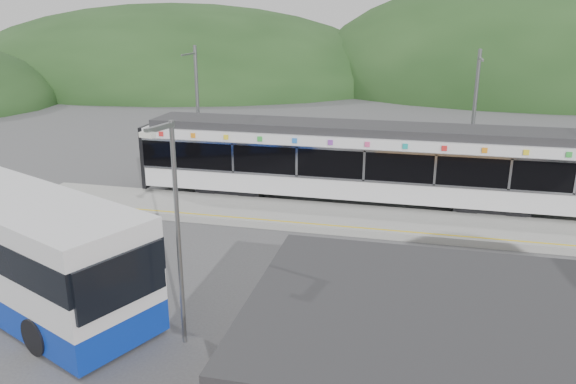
# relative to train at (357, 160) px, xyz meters

# --- Properties ---
(ground) EXTENTS (120.00, 120.00, 0.00)m
(ground) POSITION_rel_train_xyz_m (-1.82, -6.00, -2.06)
(ground) COLOR #4C4C4F
(ground) RESTS_ON ground
(hills) EXTENTS (146.00, 149.00, 26.00)m
(hills) POSITION_rel_train_xyz_m (4.37, -0.71, -2.06)
(hills) COLOR #1E3D19
(hills) RESTS_ON ground
(platform) EXTENTS (26.00, 3.20, 0.30)m
(platform) POSITION_rel_train_xyz_m (-1.82, -2.70, -1.91)
(platform) COLOR #9E9E99
(platform) RESTS_ON ground
(yellow_line) EXTENTS (26.00, 0.10, 0.01)m
(yellow_line) POSITION_rel_train_xyz_m (-1.82, -4.00, -1.76)
(yellow_line) COLOR yellow
(yellow_line) RESTS_ON platform
(train) EXTENTS (20.44, 3.01, 3.74)m
(train) POSITION_rel_train_xyz_m (0.00, 0.00, 0.00)
(train) COLOR black
(train) RESTS_ON ground
(catenary_mast_west) EXTENTS (0.18, 1.80, 7.00)m
(catenary_mast_west) POSITION_rel_train_xyz_m (-8.82, 2.56, 1.58)
(catenary_mast_west) COLOR slate
(catenary_mast_west) RESTS_ON ground
(catenary_mast_east) EXTENTS (0.18, 1.80, 7.00)m
(catenary_mast_east) POSITION_rel_train_xyz_m (5.18, 2.56, 1.58)
(catenary_mast_east) COLOR slate
(catenary_mast_east) RESTS_ON ground
(station_shelter) EXTENTS (9.20, 6.20, 3.00)m
(station_shelter) POSITION_rel_train_xyz_m (4.17, -15.00, -0.51)
(station_shelter) COLOR olive
(station_shelter) RESTS_ON ground
(lamp_post) EXTENTS (0.38, 1.09, 6.08)m
(lamp_post) POSITION_rel_train_xyz_m (-3.08, -13.01, 1.56)
(lamp_post) COLOR slate
(lamp_post) RESTS_ON ground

